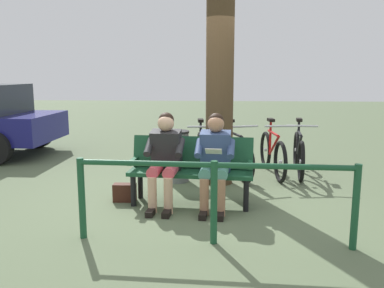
{
  "coord_description": "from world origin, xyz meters",
  "views": [
    {
      "loc": [
        -0.43,
        5.24,
        1.69
      ],
      "look_at": [
        -0.08,
        -0.1,
        0.75
      ],
      "focal_mm": 37.58,
      "sensor_mm": 36.0,
      "label": 1
    }
  ],
  "objects_px": {
    "handbag": "(125,193)",
    "litter_bin": "(177,156)",
    "person_reading": "(215,157)",
    "person_companion": "(165,155)",
    "bicycle_green": "(233,154)",
    "bicycle_silver": "(299,153)",
    "tree_trunk": "(220,51)",
    "bicycle_purple": "(272,154)",
    "bicycle_black": "(201,154)",
    "bench": "(191,165)"
  },
  "relations": [
    {
      "from": "handbag",
      "to": "litter_bin",
      "type": "bearing_deg",
      "value": -119.12
    },
    {
      "from": "litter_bin",
      "to": "person_reading",
      "type": "bearing_deg",
      "value": 115.98
    },
    {
      "from": "person_companion",
      "to": "handbag",
      "type": "distance_m",
      "value": 0.79
    },
    {
      "from": "litter_bin",
      "to": "bicycle_green",
      "type": "height_order",
      "value": "bicycle_green"
    },
    {
      "from": "bicycle_silver",
      "to": "tree_trunk",
      "type": "bearing_deg",
      "value": -58.36
    },
    {
      "from": "handbag",
      "to": "bicycle_green",
      "type": "relative_size",
      "value": 0.19
    },
    {
      "from": "tree_trunk",
      "to": "bicycle_purple",
      "type": "xyz_separation_m",
      "value": [
        -0.9,
        -0.59,
        -1.66
      ]
    },
    {
      "from": "bicycle_silver",
      "to": "bicycle_black",
      "type": "bearing_deg",
      "value": -76.87
    },
    {
      "from": "tree_trunk",
      "to": "bicycle_purple",
      "type": "bearing_deg",
      "value": -146.97
    },
    {
      "from": "tree_trunk",
      "to": "bicycle_black",
      "type": "height_order",
      "value": "tree_trunk"
    },
    {
      "from": "bicycle_silver",
      "to": "bicycle_black",
      "type": "xyz_separation_m",
      "value": [
        1.64,
        0.19,
        0.0
      ]
    },
    {
      "from": "person_reading",
      "to": "litter_bin",
      "type": "relative_size",
      "value": 1.48
    },
    {
      "from": "bench",
      "to": "bicycle_black",
      "type": "relative_size",
      "value": 0.97
    },
    {
      "from": "person_companion",
      "to": "bicycle_purple",
      "type": "relative_size",
      "value": 0.72
    },
    {
      "from": "handbag",
      "to": "tree_trunk",
      "type": "bearing_deg",
      "value": -141.13
    },
    {
      "from": "bench",
      "to": "person_companion",
      "type": "bearing_deg",
      "value": 27.24
    },
    {
      "from": "bicycle_purple",
      "to": "bicycle_black",
      "type": "height_order",
      "value": "same"
    },
    {
      "from": "person_reading",
      "to": "bicycle_silver",
      "type": "bearing_deg",
      "value": -123.2
    },
    {
      "from": "handbag",
      "to": "bicycle_silver",
      "type": "distance_m",
      "value": 3.09
    },
    {
      "from": "litter_bin",
      "to": "bicycle_green",
      "type": "relative_size",
      "value": 0.5
    },
    {
      "from": "bench",
      "to": "bicycle_silver",
      "type": "distance_m",
      "value": 2.37
    },
    {
      "from": "litter_bin",
      "to": "bicycle_silver",
      "type": "xyz_separation_m",
      "value": [
        -2.01,
        -0.58,
        -0.05
      ]
    },
    {
      "from": "bench",
      "to": "bicycle_green",
      "type": "xyz_separation_m",
      "value": [
        -0.6,
        -1.49,
        -0.15
      ]
    },
    {
      "from": "bench",
      "to": "person_reading",
      "type": "height_order",
      "value": "person_reading"
    },
    {
      "from": "litter_bin",
      "to": "bicycle_green",
      "type": "bearing_deg",
      "value": -154.43
    },
    {
      "from": "bicycle_purple",
      "to": "person_companion",
      "type": "bearing_deg",
      "value": -49.13
    },
    {
      "from": "bicycle_silver",
      "to": "bicycle_black",
      "type": "relative_size",
      "value": 1.0
    },
    {
      "from": "bicycle_silver",
      "to": "bicycle_purple",
      "type": "height_order",
      "value": "same"
    },
    {
      "from": "person_reading",
      "to": "tree_trunk",
      "type": "bearing_deg",
      "value": -88.23
    },
    {
      "from": "person_companion",
      "to": "bicycle_green",
      "type": "height_order",
      "value": "person_companion"
    },
    {
      "from": "litter_bin",
      "to": "bicycle_black",
      "type": "distance_m",
      "value": 0.53
    },
    {
      "from": "person_companion",
      "to": "bicycle_silver",
      "type": "relative_size",
      "value": 0.72
    },
    {
      "from": "tree_trunk",
      "to": "bicycle_green",
      "type": "distance_m",
      "value": 1.75
    },
    {
      "from": "litter_bin",
      "to": "bench",
      "type": "bearing_deg",
      "value": 105.78
    },
    {
      "from": "litter_bin",
      "to": "bicycle_silver",
      "type": "height_order",
      "value": "bicycle_silver"
    },
    {
      "from": "tree_trunk",
      "to": "litter_bin",
      "type": "relative_size",
      "value": 5.0
    },
    {
      "from": "bench",
      "to": "bicycle_silver",
      "type": "bearing_deg",
      "value": -131.93
    },
    {
      "from": "person_companion",
      "to": "handbag",
      "type": "bearing_deg",
      "value": -8.27
    },
    {
      "from": "handbag",
      "to": "litter_bin",
      "type": "xyz_separation_m",
      "value": [
        -0.6,
        -1.07,
        0.29
      ]
    },
    {
      "from": "bicycle_silver",
      "to": "bicycle_purple",
      "type": "bearing_deg",
      "value": -77.54
    },
    {
      "from": "person_reading",
      "to": "litter_bin",
      "type": "bearing_deg",
      "value": -59.65
    },
    {
      "from": "person_companion",
      "to": "person_reading",
      "type": "bearing_deg",
      "value": 179.95
    },
    {
      "from": "person_reading",
      "to": "bicycle_silver",
      "type": "distance_m",
      "value": 2.32
    },
    {
      "from": "handbag",
      "to": "litter_bin",
      "type": "distance_m",
      "value": 1.26
    },
    {
      "from": "bicycle_black",
      "to": "bicycle_green",
      "type": "bearing_deg",
      "value": 89.33
    },
    {
      "from": "handbag",
      "to": "bicycle_black",
      "type": "relative_size",
      "value": 0.18
    },
    {
      "from": "tree_trunk",
      "to": "handbag",
      "type": "bearing_deg",
      "value": 38.87
    },
    {
      "from": "person_reading",
      "to": "bicycle_purple",
      "type": "relative_size",
      "value": 0.72
    },
    {
      "from": "person_reading",
      "to": "litter_bin",
      "type": "height_order",
      "value": "person_reading"
    },
    {
      "from": "bicycle_silver",
      "to": "litter_bin",
      "type": "bearing_deg",
      "value": -67.51
    }
  ]
}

